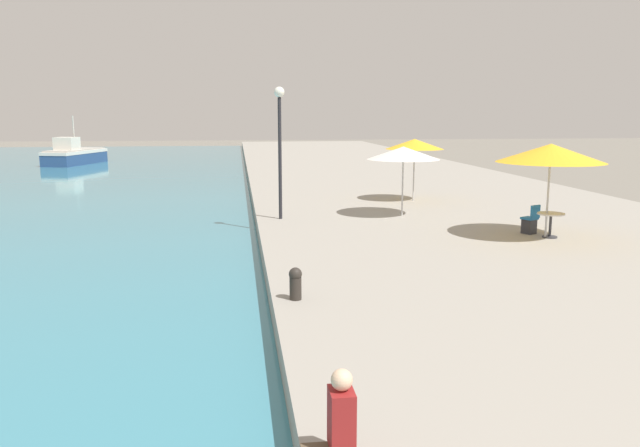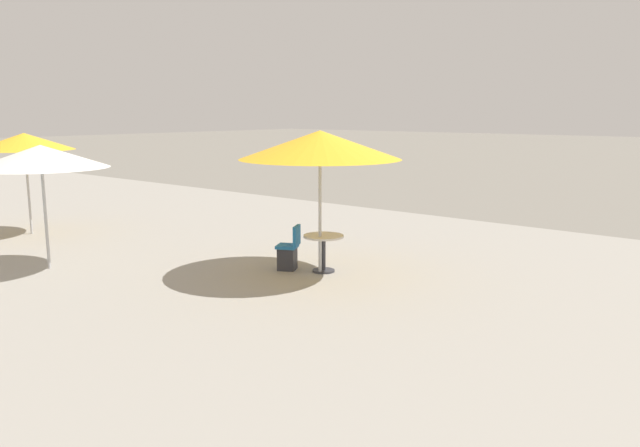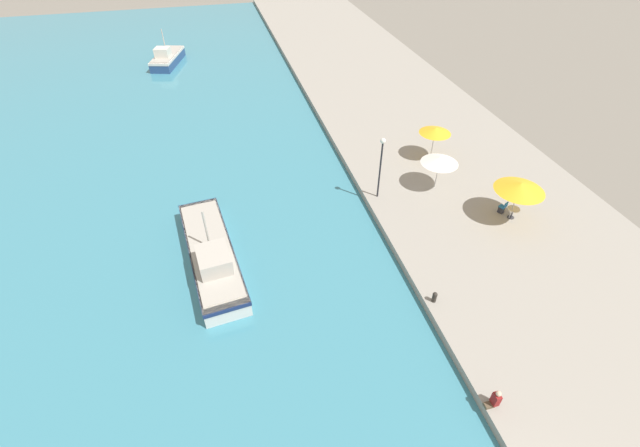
# 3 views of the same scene
# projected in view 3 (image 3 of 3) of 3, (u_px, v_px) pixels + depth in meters

# --- Properties ---
(water_basin) EXTENTS (56.00, 90.00, 0.04)m
(water_basin) POSITION_uv_depth(u_px,v_px,m) (0.00, 142.00, 37.25)
(water_basin) COLOR teal
(water_basin) RESTS_ON ground_plane
(quay_promenade) EXTENTS (16.00, 90.00, 0.55)m
(quay_promenade) POSITION_uv_depth(u_px,v_px,m) (388.00, 97.00, 43.89)
(quay_promenade) COLOR gray
(quay_promenade) RESTS_ON ground_plane
(fishing_boat_near) EXTENTS (3.69, 10.02, 3.85)m
(fishing_boat_near) POSITION_uv_depth(u_px,v_px,m) (212.00, 254.00, 25.28)
(fishing_boat_near) COLOR silver
(fishing_boat_near) RESTS_ON water_basin
(fishing_boat_mid) EXTENTS (4.11, 7.06, 3.99)m
(fishing_boat_mid) POSITION_uv_depth(u_px,v_px,m) (167.00, 58.00, 51.47)
(fishing_boat_mid) COLOR navy
(fishing_boat_mid) RESTS_ON water_basin
(cafe_umbrella_pink) EXTENTS (3.12, 3.12, 2.79)m
(cafe_umbrella_pink) POSITION_uv_depth(u_px,v_px,m) (520.00, 187.00, 26.66)
(cafe_umbrella_pink) COLOR #B7B7B7
(cafe_umbrella_pink) RESTS_ON quay_promenade
(cafe_umbrella_white) EXTENTS (2.61, 2.61, 2.50)m
(cafe_umbrella_white) POSITION_uv_depth(u_px,v_px,m) (440.00, 160.00, 29.57)
(cafe_umbrella_white) COLOR #B7B7B7
(cafe_umbrella_white) RESTS_ON quay_promenade
(cafe_umbrella_striped) EXTENTS (2.44, 2.44, 2.61)m
(cafe_umbrella_striped) POSITION_uv_depth(u_px,v_px,m) (435.00, 131.00, 32.66)
(cafe_umbrella_striped) COLOR #B7B7B7
(cafe_umbrella_striped) RESTS_ON quay_promenade
(cafe_table) EXTENTS (0.80, 0.80, 0.74)m
(cafe_table) POSITION_uv_depth(u_px,v_px,m) (513.00, 211.00, 27.98)
(cafe_table) COLOR #333338
(cafe_table) RESTS_ON quay_promenade
(cafe_chair_left) EXTENTS (0.55, 0.56, 0.91)m
(cafe_chair_left) POSITION_uv_depth(u_px,v_px,m) (502.00, 209.00, 28.54)
(cafe_chair_left) COLOR #2D2D33
(cafe_chair_left) RESTS_ON quay_promenade
(person_at_quay) EXTENTS (0.56, 0.36, 1.04)m
(person_at_quay) POSITION_uv_depth(u_px,v_px,m) (495.00, 400.00, 18.13)
(person_at_quay) COLOR brown
(person_at_quay) RESTS_ON quay_promenade
(mooring_bollard) EXTENTS (0.26, 0.26, 0.65)m
(mooring_bollard) POSITION_uv_depth(u_px,v_px,m) (435.00, 297.00, 22.63)
(mooring_bollard) COLOR #2D2823
(mooring_bollard) RESTS_ON quay_promenade
(lamppost) EXTENTS (0.36, 0.36, 4.56)m
(lamppost) POSITION_uv_depth(u_px,v_px,m) (381.00, 158.00, 28.19)
(lamppost) COLOR #232328
(lamppost) RESTS_ON quay_promenade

